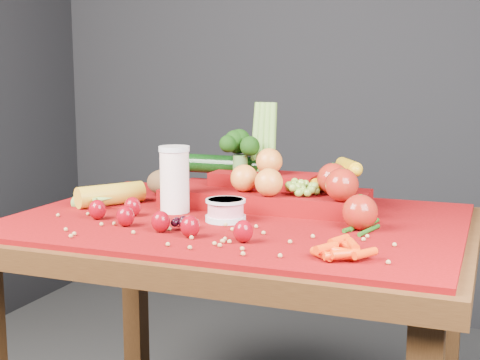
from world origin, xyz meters
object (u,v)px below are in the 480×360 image
(table, at_px, (237,260))
(produce_mound, at_px, (275,185))
(yogurt_bowl, at_px, (226,209))
(milk_glass, at_px, (175,177))

(table, distance_m, produce_mound, 0.23)
(yogurt_bowl, xyz_separation_m, produce_mound, (0.06, 0.20, 0.03))
(table, height_order, yogurt_bowl, yogurt_bowl)
(milk_glass, distance_m, yogurt_bowl, 0.18)
(table, relative_size, yogurt_bowl, 11.49)
(table, height_order, produce_mound, produce_mound)
(yogurt_bowl, bearing_deg, table, 77.90)
(produce_mound, bearing_deg, milk_glass, -144.87)
(milk_glass, height_order, produce_mound, produce_mound)
(table, relative_size, produce_mound, 1.85)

